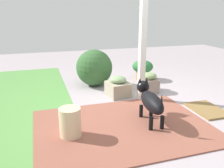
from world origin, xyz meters
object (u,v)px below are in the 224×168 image
Objects in this scene: terracotta_pot_broad at (143,68)px; dog at (150,100)px; stone_planter_nearest at (149,82)px; stone_planter_near at (118,87)px; round_shrub at (94,68)px; doormat at (207,110)px; ceramic_urn at (70,123)px; porch_pillar at (143,42)px.

terracotta_pot_broad is 2.25m from dog.
stone_planter_nearest is 0.67m from stone_planter_near.
stone_planter_near is 0.61× the size of round_shrub.
stone_planter_near is at bearing 46.76° from doormat.
stone_planter_nearest is 0.87m from terracotta_pot_broad.
doormat is (0.18, -2.24, -0.18)m from ceramic_urn.
dog is (-1.18, -0.08, 0.16)m from stone_planter_near.
stone_planter_nearest is (0.37, -0.33, -0.86)m from porch_pillar.
stone_planter_nearest is at bearing 22.76° from doormat.
doormat is (-1.17, -0.49, -0.17)m from stone_planter_nearest.
round_shrub is at bearing 94.81° from terracotta_pot_broad.
doormat is at bearing -172.94° from terracotta_pot_broad.
terracotta_pot_broad reaches higher than ceramic_urn.
stone_planter_near is at bearing -40.18° from ceramic_urn.
terracotta_pot_broad is (0.10, -1.18, -0.12)m from round_shrub.
stone_planter_near is (-0.08, 0.67, -0.01)m from stone_planter_nearest.
stone_planter_nearest is 1.20m from round_shrub.
terracotta_pot_broad is 1.21× the size of ceramic_urn.
porch_pillar is 0.99m from stone_planter_nearest.
round_shrub is 2.25m from ceramic_urn.
round_shrub is at bearing 18.02° from stone_planter_near.
stone_planter_near is at bearing 96.74° from stone_planter_nearest.
ceramic_urn is at bearing 94.71° from dog.
stone_planter_nearest is 0.49× the size of dog.
terracotta_pot_broad reaches higher than doormat.
porch_pillar reaches higher than stone_planter_nearest.
terracotta_pot_broad is 2.96m from ceramic_urn.
terracotta_pot_broad reaches higher than stone_planter_nearest.
porch_pillar is 5.07× the size of stone_planter_nearest.
terracotta_pot_broad reaches higher than stone_planter_near.
dog is (-2.09, 0.83, 0.07)m from terracotta_pot_broad.
porch_pillar is at bearing -151.19° from round_shrub.
dog reaches higher than terracotta_pot_broad.
ceramic_urn is (-1.28, 1.08, 0.02)m from stone_planter_near.
doormat is (-1.90, -1.42, -0.37)m from round_shrub.
porch_pillar is 1.93m from ceramic_urn.
round_shrub is 1.19m from terracotta_pot_broad.
stone_planter_near is 0.56× the size of dog.
stone_planter_nearest is 0.86× the size of terracotta_pot_broad.
ceramic_urn is (-2.09, 0.82, -0.19)m from round_shrub.
doormat is at bearing -143.15° from round_shrub.
doormat is (-1.09, -1.16, -0.16)m from stone_planter_near.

